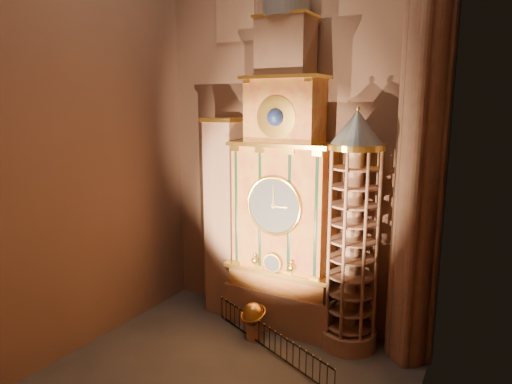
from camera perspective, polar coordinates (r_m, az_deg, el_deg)
The scene contains 10 objects.
floor at distance 20.10m, azimuth -3.52°, elevation -21.86°, with size 14.00×14.00×0.00m, color #383330.
wall_back at distance 22.12m, azimuth 4.81°, elevation 11.25°, with size 22.00×22.00×0.00m, color brown.
wall_left at distance 21.54m, azimuth -19.97°, elevation 10.64°, with size 22.00×22.00×0.00m, color brown.
wall_right at distance 14.26m, azimuth 20.66°, elevation 10.69°, with size 22.00×22.00×0.00m, color brown.
astronomical_clock at distance 21.61m, azimuth 3.47°, elevation -0.27°, with size 5.60×2.41×16.70m.
portrait_tower at distance 23.62m, azimuth -3.99°, elevation -3.09°, with size 1.80×1.60×10.20m.
stair_turret at distance 20.45m, azimuth 11.96°, elevation -5.22°, with size 2.50×2.50×10.80m.
gothic_pier at distance 19.34m, azimuth 20.41°, elevation 10.63°, with size 2.04×2.04×22.00m.
celestial_globe at distance 22.13m, azimuth -0.34°, elevation -15.39°, with size 1.52×1.47×1.76m.
iron_railing at distance 21.30m, azimuth 1.70°, elevation -17.94°, with size 7.29×3.31×1.09m.
Camera 1 is at (9.31, -14.07, 10.93)m, focal length 32.00 mm.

